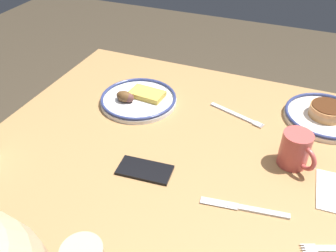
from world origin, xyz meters
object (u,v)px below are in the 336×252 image
Objects in this scene: plate_near_main at (326,115)px; coffee_mug at (296,150)px; plate_center_pancakes at (138,99)px; cell_phone at (145,170)px; fork_near at (236,115)px; butter_knife at (244,208)px.

coffee_mug is (0.07, 0.25, 0.04)m from plate_near_main.
coffee_mug is (-0.52, 0.12, 0.04)m from plate_center_pancakes.
plate_center_pancakes is at bearing -66.03° from cell_phone.
plate_near_main reaches higher than fork_near.
cell_phone is at bearing 64.14° from fork_near.
cell_phone is at bearing 26.28° from coffee_mug.
fork_near is 0.38m from butter_knife.
coffee_mug is at bearing -158.85° from cell_phone.
plate_center_pancakes is 0.34m from cell_phone.
plate_center_pancakes is (0.59, 0.14, -0.00)m from plate_near_main.
plate_near_main is at bearing -167.04° from plate_center_pancakes.
plate_near_main is at bearing -109.17° from butter_knife.
butter_knife is (-0.27, 0.03, -0.00)m from cell_phone.
cell_phone is 0.68× the size of butter_knife.
cell_phone is at bearing -5.31° from butter_knife.
plate_center_pancakes is at bearing -36.12° from butter_knife.
plate_near_main is at bearing -161.85° from fork_near.
coffee_mug reaches higher than plate_near_main.
butter_knife is at bearing 143.88° from plate_center_pancakes.
plate_near_main is 2.52× the size of coffee_mug.
plate_near_main reaches higher than cell_phone.
plate_near_main is at bearing -140.24° from cell_phone.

